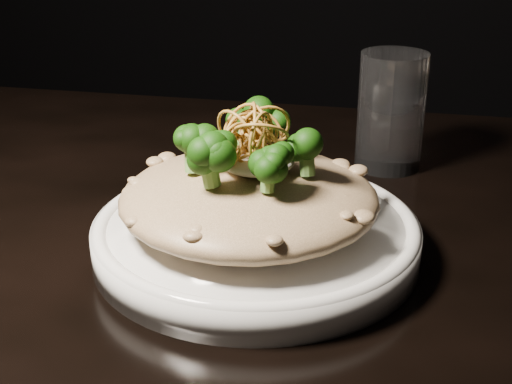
{
  "coord_description": "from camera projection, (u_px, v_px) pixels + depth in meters",
  "views": [
    {
      "loc": [
        0.06,
        -0.54,
        1.04
      ],
      "look_at": [
        -0.05,
        -0.03,
        0.81
      ],
      "focal_mm": 50.0,
      "sensor_mm": 36.0,
      "label": 1
    }
  ],
  "objects": [
    {
      "name": "cheese",
      "position": [
        258.0,
        161.0,
        0.56
      ],
      "size": [
        0.06,
        0.06,
        0.02
      ],
      "primitive_type": "ellipsoid",
      "color": "white",
      "rests_on": "risotto"
    },
    {
      "name": "drinking_glass",
      "position": [
        391.0,
        111.0,
        0.75
      ],
      "size": [
        0.07,
        0.07,
        0.12
      ],
      "primitive_type": "cylinder",
      "rotation": [
        0.0,
        0.0,
        0.03
      ],
      "color": "silver",
      "rests_on": "table"
    },
    {
      "name": "risotto",
      "position": [
        249.0,
        198.0,
        0.58
      ],
      "size": [
        0.21,
        0.21,
        0.05
      ],
      "primitive_type": "ellipsoid",
      "color": "brown",
      "rests_on": "plate"
    },
    {
      "name": "table",
      "position": [
        313.0,
        322.0,
        0.65
      ],
      "size": [
        1.1,
        0.8,
        0.75
      ],
      "color": "black",
      "rests_on": "ground"
    },
    {
      "name": "shallots",
      "position": [
        250.0,
        131.0,
        0.55
      ],
      "size": [
        0.05,
        0.05,
        0.03
      ],
      "primitive_type": null,
      "color": "brown",
      "rests_on": "cheese"
    },
    {
      "name": "plate",
      "position": [
        256.0,
        237.0,
        0.59
      ],
      "size": [
        0.27,
        0.27,
        0.03
      ],
      "primitive_type": "cylinder",
      "color": "silver",
      "rests_on": "table"
    },
    {
      "name": "broccoli",
      "position": [
        254.0,
        147.0,
        0.56
      ],
      "size": [
        0.11,
        0.11,
        0.04
      ],
      "primitive_type": null,
      "color": "black",
      "rests_on": "risotto"
    }
  ]
}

